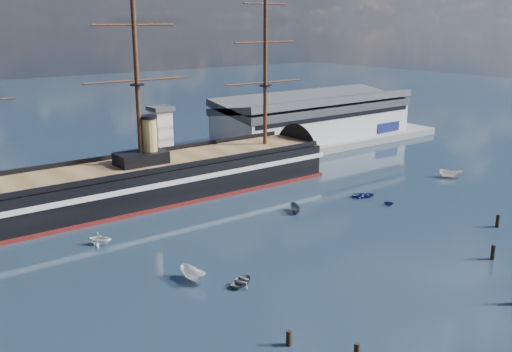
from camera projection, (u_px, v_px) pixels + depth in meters
ground at (234, 218)px, 107.35m from camera, size 600.00×600.00×0.00m
quay at (183, 171)px, 140.74m from camera, size 180.00×18.00×2.00m
warehouse at (314, 117)px, 169.98m from camera, size 63.00×21.00×11.60m
quay_tower at (162, 137)px, 131.76m from camera, size 5.00×5.00×15.00m
warship at (126, 185)px, 114.19m from camera, size 112.93×16.82×53.94m
motorboat_a at (194, 281)px, 81.06m from camera, size 6.33×2.52×2.50m
motorboat_b at (242, 284)px, 80.31m from camera, size 2.32×3.09×1.34m
motorboat_c at (296, 212)px, 110.27m from camera, size 5.34×3.70×2.01m
motorboat_d at (100, 245)px, 94.42m from camera, size 6.62×6.60×2.39m
motorboat_e at (364, 197)px, 119.77m from camera, size 2.56×3.19×1.40m
motorboat_f at (450, 178)px, 134.39m from camera, size 6.59×4.18×2.48m
motorboat_g at (389, 205)px, 114.68m from camera, size 3.64×3.10×1.24m
piling_near_right at (492, 259)px, 88.52m from camera, size 0.64×0.64×3.12m
piling_far_right at (497, 227)px, 102.38m from camera, size 0.64×0.64×3.07m
piling_extra at (289, 345)px, 65.08m from camera, size 0.64×0.64×2.55m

